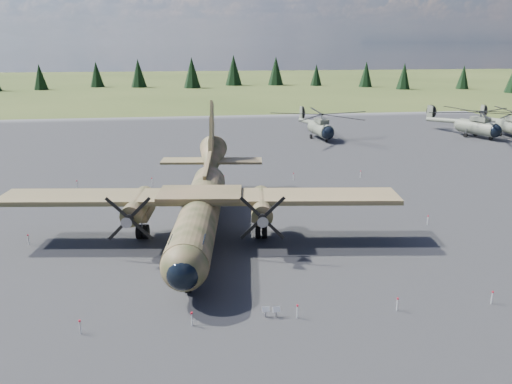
{
  "coord_description": "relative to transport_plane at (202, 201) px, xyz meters",
  "views": [
    {
      "loc": [
        -3.79,
        -38.3,
        15.18
      ],
      "look_at": [
        1.73,
        2.0,
        2.98
      ],
      "focal_mm": 35.0,
      "sensor_mm": 36.0,
      "label": 1
    }
  ],
  "objects": [
    {
      "name": "info_placard_left",
      "position": [
        3.15,
        -13.31,
        -2.48
      ],
      "size": [
        0.44,
        0.22,
        0.68
      ],
      "rotation": [
        0.0,
        0.0,
        0.09
      ],
      "color": "gray",
      "rests_on": "ground"
    },
    {
      "name": "info_placard_right",
      "position": [
        3.75,
        -13.4,
        -2.48
      ],
      "size": [
        0.46,
        0.24,
        0.69
      ],
      "rotation": [
        0.0,
        0.0,
        0.13
      ],
      "color": "gray",
      "rests_on": "ground"
    },
    {
      "name": "apron",
      "position": [
        2.93,
        9.86,
        -2.93
      ],
      "size": [
        120.0,
        120.0,
        0.04
      ],
      "primitive_type": "cube",
      "color": "#5A5A5F",
      "rests_on": "ground"
    },
    {
      "name": "treeline",
      "position": [
        4.44,
        1.77,
        1.88
      ],
      "size": [
        306.81,
        299.94,
        11.0
      ],
      "color": "black",
      "rests_on": "ground"
    },
    {
      "name": "transport_plane",
      "position": [
        0.0,
        0.0,
        0.0
      ],
      "size": [
        31.02,
        28.02,
        10.21
      ],
      "rotation": [
        0.0,
        0.0,
        -0.12
      ],
      "color": "#3B4123",
      "rests_on": "ground"
    },
    {
      "name": "helicopter_mid",
      "position": [
        46.53,
        37.95,
        0.19
      ],
      "size": [
        22.4,
        22.4,
        4.4
      ],
      "rotation": [
        0.0,
        0.0,
        0.37
      ],
      "color": "#63685A",
      "rests_on": "ground"
    },
    {
      "name": "barrier_fence",
      "position": [
        2.47,
        -0.21,
        -2.42
      ],
      "size": [
        33.12,
        29.62,
        0.85
      ],
      "color": "silver",
      "rests_on": "ground"
    },
    {
      "name": "helicopter_near",
      "position": [
        20.48,
        40.07,
        0.09
      ],
      "size": [
        18.4,
        20.6,
        4.26
      ],
      "rotation": [
        0.0,
        0.0,
        0.1
      ],
      "color": "#63685A",
      "rests_on": "ground"
    },
    {
      "name": "ground",
      "position": [
        2.93,
        -0.14,
        -2.93
      ],
      "size": [
        500.0,
        500.0,
        0.0
      ],
      "primitive_type": "plane",
      "color": "#545D29",
      "rests_on": "ground"
    }
  ]
}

